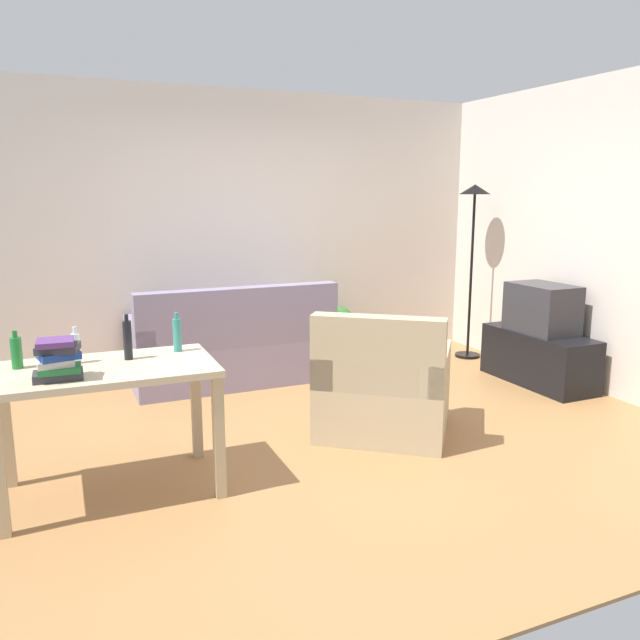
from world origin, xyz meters
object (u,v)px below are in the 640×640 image
bottle_clear (76,348)px  book_stack (58,360)px  armchair (383,391)px  bottle_tall (177,334)px  torchiere_lamp (473,224)px  bottle_green (16,352)px  potted_plant (338,329)px  tv (542,308)px  bottle_dark (128,339)px  tv_stand (539,358)px  desk (107,385)px  couch (233,349)px

bottle_clear → book_stack: bearing=-108.4°
armchair → book_stack: bearing=47.3°
bottle_tall → torchiere_lamp: bearing=24.7°
bottle_green → bottle_clear: bearing=-3.1°
torchiere_lamp → bottle_clear: torchiere_lamp is taller
potted_plant → book_stack: 3.64m
armchair → bottle_clear: bottle_clear is taller
tv → bottle_dark: (-3.68, -0.58, 0.18)m
tv_stand → bottle_clear: size_ratio=5.14×
bottle_green → bottle_clear: size_ratio=1.01×
armchair → book_stack: (-2.15, -0.35, 0.55)m
desk → armchair: 1.93m
bottle_green → armchair: bearing=0.5°
couch → book_stack: 2.60m
bottle_green → book_stack: size_ratio=0.86×
bottle_clear → bottle_tall: (0.59, 0.05, 0.02)m
tv_stand → bottle_green: size_ratio=5.08×
book_stack → tv: bearing=12.0°
armchair → book_stack: book_stack is taller
tv_stand → book_stack: size_ratio=4.37×
tv → bottle_green: bottle_green is taller
desk → torchiere_lamp: bearing=25.5°
couch → armchair: same height
tv_stand → bottle_clear: 4.04m
desk → armchair: size_ratio=0.99×
bottle_clear → bottle_dark: size_ratio=0.79×
bottle_green → bottle_dark: (0.59, -0.05, 0.03)m
desk → book_stack: 0.38m
potted_plant → bottle_tall: bottle_tall is taller
tv → bottle_tall: 3.42m
potted_plant → bottle_green: 3.60m
torchiere_lamp → desk: 4.26m
bottle_tall → bottle_green: bearing=-178.0°
tv_stand → bottle_dark: bearing=98.9°
potted_plant → bottle_green: bearing=-145.4°
couch → tv: size_ratio=3.01×
tv_stand → bottle_dark: bottle_dark is taller
book_stack → couch: bearing=53.6°
potted_plant → tv: bearing=-48.2°
bottle_clear → desk: bearing=-42.9°
potted_plant → desk: bearing=-138.7°
torchiere_lamp → bottle_clear: bearing=-158.0°
tv → bottle_tall: (-3.37, -0.50, 0.17)m
torchiere_lamp → bottle_tall: (-3.37, -1.55, -0.55)m
tv → bottle_green: size_ratio=2.77×
bottle_green → bottle_tall: size_ratio=0.88×
torchiere_lamp → armchair: torchiere_lamp is taller
bottle_dark → book_stack: bearing=-143.8°
torchiere_lamp → book_stack: bearing=-154.8°
tv_stand → bottle_clear: (-3.96, -0.55, 0.61)m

